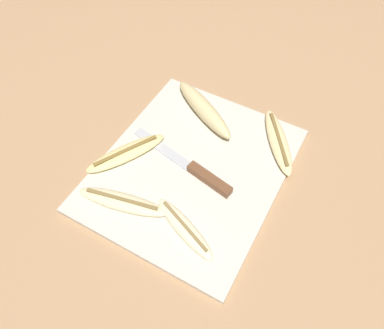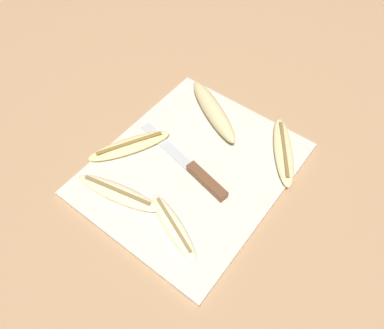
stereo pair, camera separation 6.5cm
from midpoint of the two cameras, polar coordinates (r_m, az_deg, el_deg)
The scene contains 8 objects.
ground_plane at distance 0.79m, azimuth 2.37°, elevation -1.08°, with size 4.00×4.00×0.00m, color tan.
cutting_board at distance 0.78m, azimuth 2.38°, elevation -0.83°, with size 0.43×0.36×0.01m.
knife at distance 0.76m, azimuth 3.28°, elevation -1.43°, with size 0.07×0.26×0.02m.
banana_ripe_center at distance 0.83m, azimuth 15.97°, elevation 1.87°, with size 0.17×0.14×0.02m.
banana_cream_curved at distance 0.74m, azimuth -8.78°, elevation -4.45°, with size 0.08×0.19×0.02m.
banana_golden_short at distance 0.81m, azimuth -7.19°, elevation 2.72°, with size 0.18×0.13×0.02m.
banana_mellow_near at distance 0.86m, azimuth 5.46°, elevation 8.05°, with size 0.14×0.20×0.04m.
banana_bright_far at distance 0.70m, azimuth -0.09°, elevation -9.63°, with size 0.09×0.16×0.02m.
Camera 2 is at (-0.36, -0.28, 0.65)m, focal length 35.00 mm.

